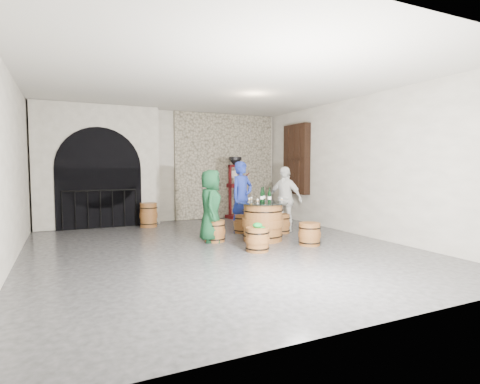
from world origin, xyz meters
name	(u,v)px	position (x,y,z in m)	size (l,w,h in m)	color
ground	(219,248)	(0.00, 0.00, 0.00)	(8.00, 8.00, 0.00)	#2A2A2C
wall_back	(167,166)	(0.00, 4.00, 1.60)	(8.00, 8.00, 0.00)	beige
wall_front	(371,167)	(0.00, -4.00, 1.60)	(8.00, 8.00, 0.00)	beige
wall_left	(7,166)	(-3.50, 0.00, 1.60)	(8.00, 8.00, 0.00)	beige
wall_right	(358,166)	(3.50, 0.00, 1.60)	(8.00, 8.00, 0.00)	beige
ceiling	(218,82)	(0.00, 0.00, 3.20)	(8.00, 8.00, 0.00)	beige
stone_facing_panel	(225,166)	(1.80, 3.94, 1.60)	(3.20, 0.12, 3.18)	#B0A58D
arched_opening	(98,167)	(-1.90, 3.74, 1.58)	(3.10, 0.60, 3.19)	beige
shuttered_window	(296,159)	(3.38, 2.40, 1.80)	(0.23, 1.10, 2.00)	black
barrel_table	(263,222)	(1.14, 0.28, 0.41)	(1.07, 1.07, 0.83)	brown
barrel_stool_left	(215,231)	(0.15, 0.61, 0.22)	(0.46, 0.46, 0.45)	brown
barrel_stool_far	(243,223)	(1.15, 1.32, 0.22)	(0.46, 0.46, 0.45)	brown
barrel_stool_right	(281,224)	(1.97, 0.90, 0.22)	(0.46, 0.46, 0.45)	brown
barrel_stool_near_right	(310,234)	(1.77, -0.54, 0.22)	(0.46, 0.46, 0.45)	brown
barrel_stool_near_left	(257,239)	(0.55, -0.58, 0.22)	(0.46, 0.46, 0.45)	brown
green_cap	(258,225)	(0.56, -0.58, 0.49)	(0.23, 0.18, 0.10)	#0C8A29
person_green	(211,206)	(0.08, 0.63, 0.76)	(0.75, 0.49, 1.53)	#124022
person_blue	(242,197)	(1.16, 1.36, 0.86)	(0.63, 0.41, 1.72)	navy
person_white	(285,199)	(2.15, 1.04, 0.80)	(0.93, 0.39, 1.59)	silver
wine_bottle_left	(262,196)	(1.11, 0.28, 0.96)	(0.08, 0.08, 0.32)	black
wine_bottle_center	(269,197)	(1.23, 0.15, 0.96)	(0.08, 0.08, 0.32)	black
wine_bottle_right	(263,196)	(1.23, 0.44, 0.96)	(0.08, 0.08, 0.32)	black
tasting_glass_a	(258,201)	(0.92, 0.11, 0.87)	(0.05, 0.05, 0.10)	orange
tasting_glass_b	(269,199)	(1.37, 0.40, 0.87)	(0.05, 0.05, 0.10)	orange
tasting_glass_c	(251,199)	(1.01, 0.57, 0.87)	(0.05, 0.05, 0.10)	orange
tasting_glass_d	(265,199)	(1.34, 0.56, 0.87)	(0.05, 0.05, 0.10)	orange
tasting_glass_e	(282,200)	(1.53, 0.16, 0.87)	(0.05, 0.05, 0.10)	orange
tasting_glass_f	(249,200)	(0.89, 0.44, 0.87)	(0.05, 0.05, 0.10)	orange
side_barrel	(149,215)	(-0.73, 3.14, 0.31)	(0.47, 0.47, 0.63)	brown
corking_press	(235,183)	(2.04, 3.70, 1.09)	(0.80, 0.50, 1.88)	#500D0F
control_box	(234,174)	(2.05, 3.86, 1.35)	(0.18, 0.10, 0.22)	silver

